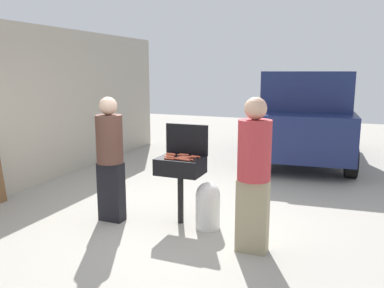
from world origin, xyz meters
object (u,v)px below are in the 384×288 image
(hot_dog_0, at_px, (191,157))
(hot_dog_6, at_px, (196,157))
(hot_dog_1, at_px, (184,155))
(hot_dog_9, at_px, (171,155))
(hot_dog_13, at_px, (170,156))
(hot_dog_10, at_px, (180,159))
(hot_dog_14, at_px, (176,159))
(person_left, at_px, (110,155))
(bbq_grill, at_px, (180,168))
(hot_dog_3, at_px, (182,158))
(hot_dog_4, at_px, (169,159))
(hot_dog_5, at_px, (182,155))
(hot_dog_15, at_px, (185,160))
(parked_minivan, at_px, (306,115))
(hot_dog_8, at_px, (169,157))
(hot_dog_7, at_px, (183,158))
(hot_dog_11, at_px, (188,160))
(hot_dog_2, at_px, (186,157))
(propane_tank, at_px, (208,205))
(person_right, at_px, (254,170))

(hot_dog_0, relative_size, hot_dog_6, 1.00)
(hot_dog_1, height_order, hot_dog_6, same)
(hot_dog_9, distance_m, hot_dog_13, 0.09)
(hot_dog_9, height_order, hot_dog_10, same)
(hot_dog_10, xyz_separation_m, hot_dog_14, (-0.04, -0.03, 0.00))
(hot_dog_1, xyz_separation_m, person_left, (-0.91, -0.41, 0.00))
(bbq_grill, distance_m, hot_dog_3, 0.18)
(hot_dog_4, distance_m, hot_dog_5, 0.27)
(hot_dog_0, bearing_deg, hot_dog_5, 159.09)
(hot_dog_5, bearing_deg, hot_dog_6, -2.89)
(hot_dog_10, distance_m, hot_dog_13, 0.20)
(hot_dog_15, height_order, parked_minivan, parked_minivan)
(hot_dog_8, xyz_separation_m, hot_dog_13, (-0.02, 0.04, 0.00))
(hot_dog_3, xyz_separation_m, hot_dog_7, (0.01, 0.04, 0.00))
(bbq_grill, height_order, hot_dog_5, hot_dog_5)
(hot_dog_1, bearing_deg, hot_dog_11, -56.42)
(hot_dog_14, relative_size, person_left, 0.08)
(hot_dog_6, bearing_deg, hot_dog_8, -152.17)
(hot_dog_2, distance_m, hot_dog_9, 0.25)
(hot_dog_4, bearing_deg, parked_minivan, 76.57)
(hot_dog_14, bearing_deg, hot_dog_6, 49.96)
(hot_dog_3, relative_size, hot_dog_13, 1.00)
(hot_dog_5, bearing_deg, hot_dog_3, -67.54)
(hot_dog_9, relative_size, hot_dog_10, 1.00)
(hot_dog_15, bearing_deg, propane_tank, 21.99)
(bbq_grill, height_order, hot_dog_7, hot_dog_7)
(hot_dog_14, relative_size, hot_dog_15, 1.00)
(hot_dog_0, height_order, hot_dog_7, same)
(bbq_grill, height_order, hot_dog_11, hot_dog_11)
(hot_dog_6, xyz_separation_m, parked_minivan, (0.90, 4.63, 0.11))
(hot_dog_11, distance_m, person_right, 1.00)
(hot_dog_1, xyz_separation_m, person_right, (1.10, -0.61, 0.04))
(hot_dog_1, height_order, parked_minivan, parked_minivan)
(hot_dog_1, bearing_deg, propane_tank, -22.98)
(hot_dog_5, distance_m, hot_dog_10, 0.21)
(person_left, distance_m, person_right, 2.02)
(hot_dog_0, height_order, hot_dog_4, same)
(bbq_grill, xyz_separation_m, hot_dog_3, (0.05, -0.07, 0.15))
(hot_dog_3, bearing_deg, hot_dog_5, 112.46)
(hot_dog_4, bearing_deg, hot_dog_14, 19.57)
(hot_dog_11, bearing_deg, hot_dog_3, 159.50)
(hot_dog_0, distance_m, hot_dog_4, 0.30)
(hot_dog_7, bearing_deg, hot_dog_4, -138.30)
(hot_dog_7, distance_m, propane_tank, 0.69)
(hot_dog_5, distance_m, hot_dog_6, 0.20)
(hot_dog_5, xyz_separation_m, person_left, (-0.90, -0.37, 0.00))
(hot_dog_3, relative_size, hot_dog_15, 1.00)
(hot_dog_8, height_order, hot_dog_14, same)
(hot_dog_7, distance_m, parked_minivan, 4.86)
(hot_dog_2, height_order, hot_dog_9, same)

